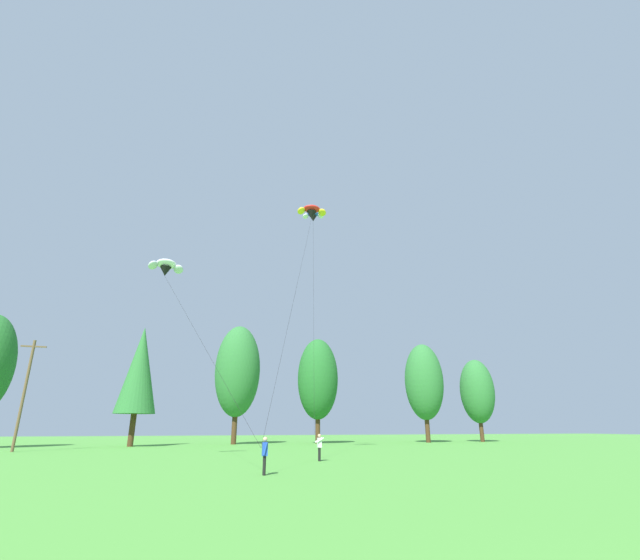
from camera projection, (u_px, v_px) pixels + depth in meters
name	position (u px, v px, depth m)	size (l,w,h in m)	color
treeline_tree_c	(140.00, 370.00, 52.28)	(4.62, 4.62, 13.74)	#472D19
treeline_tree_d	(238.00, 371.00, 58.74)	(5.93, 5.93, 15.28)	#472D19
treeline_tree_e	(318.00, 379.00, 61.26)	(5.59, 5.59, 14.05)	#472D19
treeline_tree_f	(424.00, 382.00, 64.90)	(5.58, 5.58, 13.99)	#472D19
treeline_tree_g	(477.00, 391.00, 67.36)	(5.07, 5.07, 12.10)	#472D19
utility_pole	(25.00, 391.00, 40.90)	(2.20, 0.26, 10.07)	brown
kite_flyer_near	(265.00, 453.00, 20.71)	(0.26, 0.58, 1.69)	black
kite_flyer_mid	(319.00, 445.00, 29.04)	(0.56, 0.60, 1.69)	black
parafoil_kite_high_red_yellow	(312.00, 212.00, 45.20)	(8.60, 17.83, 22.71)	red
parafoil_kite_mid_blue_white	(313.00, 216.00, 49.08)	(4.64, 13.70, 23.44)	blue
parafoil_kite_far_white	(166.00, 267.00, 34.28)	(7.46, 12.95, 13.49)	white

